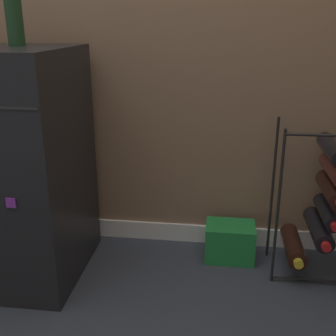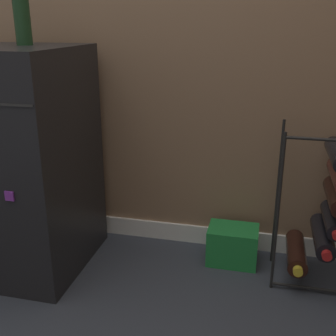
% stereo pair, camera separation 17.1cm
% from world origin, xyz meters
% --- Properties ---
extents(ground_plane, '(14.00, 14.00, 0.00)m').
position_xyz_m(ground_plane, '(0.00, 0.00, 0.00)').
color(ground_plane, '#333842').
extents(mini_fridge, '(0.54, 0.58, 0.95)m').
position_xyz_m(mini_fridge, '(-0.51, 0.20, 0.47)').
color(mini_fridge, black).
rests_on(mini_fridge, ground_plane).
extents(wine_rack, '(0.39, 0.31, 0.66)m').
position_xyz_m(wine_rack, '(0.76, 0.34, 0.33)').
color(wine_rack, black).
rests_on(wine_rack, ground_plane).
extents(soda_box, '(0.22, 0.16, 0.17)m').
position_xyz_m(soda_box, '(0.39, 0.40, 0.08)').
color(soda_box, '#1E7F38').
rests_on(soda_box, ground_plane).
extents(fridge_top_bottle, '(0.06, 0.06, 0.23)m').
position_xyz_m(fridge_top_bottle, '(-0.46, 0.26, 1.05)').
color(fridge_top_bottle, '#19381E').
rests_on(fridge_top_bottle, mini_fridge).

